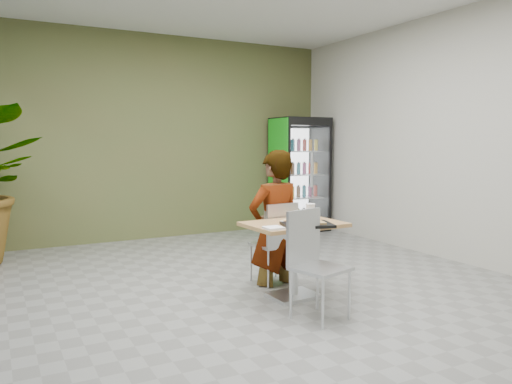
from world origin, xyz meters
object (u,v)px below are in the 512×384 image
Objects in this scene: cafeteria_tray at (307,225)px; dining_table at (294,244)px; seated_woman at (275,231)px; chair_near at (312,255)px; beverage_fridge at (300,174)px; chair_far at (277,237)px; soda_cup at (310,212)px.

dining_table is at bearing 90.06° from cafeteria_tray.
dining_table is 0.52m from seated_woman.
seated_woman is at bearing 62.92° from chair_near.
cafeteria_tray is at bearing -120.24° from beverage_fridge.
chair_near is at bearing 71.82° from chair_far.
chair_far is 0.51× the size of seated_woman.
chair_near is 0.72m from soda_cup.
chair_far is at bearing 95.86° from seated_woman.
seated_woman is 3.84× the size of cafeteria_tray.
seated_woman is at bearing 83.83° from cafeteria_tray.
seated_woman is at bearing 106.27° from soda_cup.
dining_table is at bearing 59.91° from chair_near.
dining_table is at bearing 75.90° from seated_woman.
chair_far is at bearing 82.78° from cafeteria_tray.
soda_cup is at bearing 101.66° from chair_far.
seated_woman reaches higher than chair_far.
beverage_fridge is (2.03, 2.66, 0.40)m from seated_woman.
chair_near is (-0.14, -0.52, 0.02)m from dining_table.
soda_cup reaches higher than cafeteria_tray.
chair_far reaches higher than cafeteria_tray.
cafeteria_tray is (-0.09, -0.70, 0.24)m from chair_far.
seated_woman is at bearing -125.82° from beverage_fridge.
chair_far is at bearing 106.78° from soda_cup.
cafeteria_tray is 0.23× the size of beverage_fridge.
chair_far is 1.95× the size of cafeteria_tray.
cafeteria_tray is at bearing -89.94° from dining_table.
seated_woman reaches higher than soda_cup.
seated_woman reaches higher than chair_near.
dining_table is 0.54× the size of seated_woman.
chair_near is at bearing -116.27° from cafeteria_tray.
cafeteria_tray is at bearing 77.66° from chair_far.
soda_cup is 0.09× the size of beverage_fridge.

